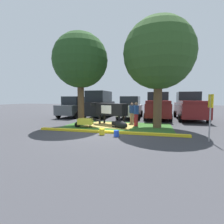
{
  "coord_description": "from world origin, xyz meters",
  "views": [
    {
      "loc": [
        2.84,
        -8.61,
        1.85
      ],
      "look_at": [
        -0.02,
        2.68,
        0.9
      ],
      "focal_mm": 27.12,
      "sensor_mm": 36.0,
      "label": 1
    }
  ],
  "objects_px": {
    "person_visitor_near": "(136,113)",
    "sedan_red": "(74,107)",
    "shade_tree_left": "(80,61)",
    "suv_dark_grey": "(99,104)",
    "calf_lying": "(120,125)",
    "shade_tree_right": "(159,54)",
    "pickup_truck_maroon": "(158,106)",
    "parking_sign": "(210,108)",
    "wheelbarrow": "(85,122)",
    "person_handler": "(132,113)",
    "bucket_yellow": "(102,132)",
    "bucket_blue": "(116,133)",
    "pickup_truck_black": "(190,107)",
    "sedan_silver": "(130,108)",
    "cow_holstein": "(110,109)"
  },
  "relations": [
    {
      "from": "bucket_blue",
      "to": "person_handler",
      "type": "bearing_deg",
      "value": 87.23
    },
    {
      "from": "person_handler",
      "to": "bucket_yellow",
      "type": "relative_size",
      "value": 4.89
    },
    {
      "from": "calf_lying",
      "to": "shade_tree_left",
      "type": "bearing_deg",
      "value": 167.58
    },
    {
      "from": "shade_tree_right",
      "to": "wheelbarrow",
      "type": "relative_size",
      "value": 4.15
    },
    {
      "from": "parking_sign",
      "to": "pickup_truck_black",
      "type": "distance_m",
      "value": 7.87
    },
    {
      "from": "cow_holstein",
      "to": "sedan_red",
      "type": "bearing_deg",
      "value": 139.25
    },
    {
      "from": "cow_holstein",
      "to": "wheelbarrow",
      "type": "bearing_deg",
      "value": -130.93
    },
    {
      "from": "shade_tree_left",
      "to": "suv_dark_grey",
      "type": "distance_m",
      "value": 5.68
    },
    {
      "from": "person_visitor_near",
      "to": "sedan_red",
      "type": "bearing_deg",
      "value": 147.26
    },
    {
      "from": "shade_tree_right",
      "to": "parking_sign",
      "type": "xyz_separation_m",
      "value": [
        2.12,
        -2.97,
        -3.11
      ]
    },
    {
      "from": "person_handler",
      "to": "bucket_yellow",
      "type": "bearing_deg",
      "value": -104.01
    },
    {
      "from": "suv_dark_grey",
      "to": "sedan_red",
      "type": "bearing_deg",
      "value": -177.74
    },
    {
      "from": "suv_dark_grey",
      "to": "pickup_truck_maroon",
      "type": "height_order",
      "value": "suv_dark_grey"
    },
    {
      "from": "calf_lying",
      "to": "pickup_truck_maroon",
      "type": "distance_m",
      "value": 6.28
    },
    {
      "from": "sedan_silver",
      "to": "pickup_truck_black",
      "type": "bearing_deg",
      "value": 2.12
    },
    {
      "from": "person_handler",
      "to": "wheelbarrow",
      "type": "relative_size",
      "value": 0.95
    },
    {
      "from": "calf_lying",
      "to": "bucket_blue",
      "type": "bearing_deg",
      "value": -83.1
    },
    {
      "from": "shade_tree_left",
      "to": "pickup_truck_maroon",
      "type": "bearing_deg",
      "value": 44.92
    },
    {
      "from": "person_visitor_near",
      "to": "sedan_red",
      "type": "distance_m",
      "value": 7.83
    },
    {
      "from": "sedan_red",
      "to": "shade_tree_left",
      "type": "bearing_deg",
      "value": -58.44
    },
    {
      "from": "shade_tree_left",
      "to": "suv_dark_grey",
      "type": "bearing_deg",
      "value": 93.08
    },
    {
      "from": "calf_lying",
      "to": "bucket_yellow",
      "type": "bearing_deg",
      "value": -104.69
    },
    {
      "from": "parking_sign",
      "to": "pickup_truck_maroon",
      "type": "relative_size",
      "value": 0.37
    },
    {
      "from": "shade_tree_right",
      "to": "pickup_truck_maroon",
      "type": "bearing_deg",
      "value": 88.97
    },
    {
      "from": "wheelbarrow",
      "to": "sedan_red",
      "type": "bearing_deg",
      "value": 122.4
    },
    {
      "from": "shade_tree_left",
      "to": "bucket_yellow",
      "type": "height_order",
      "value": "shade_tree_left"
    },
    {
      "from": "suv_dark_grey",
      "to": "bucket_blue",
      "type": "bearing_deg",
      "value": -65.96
    },
    {
      "from": "bucket_blue",
      "to": "pickup_truck_black",
      "type": "xyz_separation_m",
      "value": [
        4.71,
        7.9,
        0.96
      ]
    },
    {
      "from": "calf_lying",
      "to": "person_handler",
      "type": "xyz_separation_m",
      "value": [
        0.47,
        1.97,
        0.58
      ]
    },
    {
      "from": "shade_tree_left",
      "to": "sedan_red",
      "type": "relative_size",
      "value": 1.41
    },
    {
      "from": "person_handler",
      "to": "sedan_red",
      "type": "distance_m",
      "value": 7.03
    },
    {
      "from": "suv_dark_grey",
      "to": "calf_lying",
      "type": "bearing_deg",
      "value": -59.96
    },
    {
      "from": "pickup_truck_black",
      "to": "shade_tree_left",
      "type": "bearing_deg",
      "value": -147.02
    },
    {
      "from": "bucket_blue",
      "to": "sedan_silver",
      "type": "bearing_deg",
      "value": 92.98
    },
    {
      "from": "person_visitor_near",
      "to": "bucket_blue",
      "type": "height_order",
      "value": "person_visitor_near"
    },
    {
      "from": "shade_tree_right",
      "to": "wheelbarrow",
      "type": "distance_m",
      "value": 6.15
    },
    {
      "from": "shade_tree_left",
      "to": "wheelbarrow",
      "type": "height_order",
      "value": "shade_tree_left"
    },
    {
      "from": "pickup_truck_black",
      "to": "calf_lying",
      "type": "bearing_deg",
      "value": -131.03
    },
    {
      "from": "wheelbarrow",
      "to": "sedan_silver",
      "type": "xyz_separation_m",
      "value": [
        2.06,
        5.79,
        0.6
      ]
    },
    {
      "from": "shade_tree_left",
      "to": "sedan_red",
      "type": "distance_m",
      "value": 6.42
    },
    {
      "from": "shade_tree_right",
      "to": "pickup_truck_maroon",
      "type": "xyz_separation_m",
      "value": [
        0.09,
        4.93,
        -3.42
      ]
    },
    {
      "from": "wheelbarrow",
      "to": "sedan_silver",
      "type": "height_order",
      "value": "sedan_silver"
    },
    {
      "from": "person_handler",
      "to": "bucket_blue",
      "type": "distance_m",
      "value": 4.22
    },
    {
      "from": "sedan_red",
      "to": "pickup_truck_maroon",
      "type": "bearing_deg",
      "value": 3.47
    },
    {
      "from": "calf_lying",
      "to": "parking_sign",
      "type": "bearing_deg",
      "value": -26.11
    },
    {
      "from": "shade_tree_right",
      "to": "person_visitor_near",
      "type": "height_order",
      "value": "shade_tree_right"
    },
    {
      "from": "bucket_blue",
      "to": "pickup_truck_black",
      "type": "distance_m",
      "value": 9.25
    },
    {
      "from": "bucket_blue",
      "to": "pickup_truck_black",
      "type": "height_order",
      "value": "pickup_truck_black"
    },
    {
      "from": "bucket_yellow",
      "to": "sedan_silver",
      "type": "xyz_separation_m",
      "value": [
        0.39,
        7.53,
        0.82
      ]
    },
    {
      "from": "calf_lying",
      "to": "shade_tree_right",
      "type": "bearing_deg",
      "value": 21.0
    }
  ]
}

